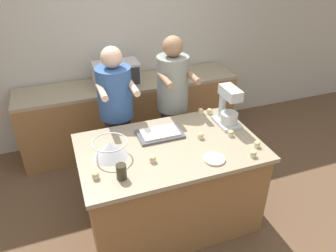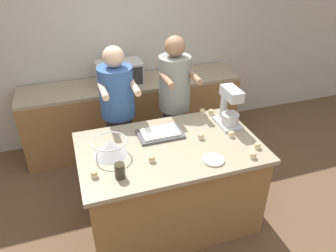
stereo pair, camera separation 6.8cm
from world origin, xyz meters
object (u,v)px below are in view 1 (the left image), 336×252
at_px(mixing_bowl, 110,148).
at_px(cupcake_3, 201,111).
at_px(stand_mixer, 228,108).
at_px(small_plate, 214,159).
at_px(drinking_glass, 121,172).
at_px(microwave_oven, 116,74).
at_px(cupcake_4, 231,133).
at_px(cupcake_7, 210,111).
at_px(cupcake_1, 153,159).
at_px(person_left, 117,118).
at_px(baking_tray, 160,134).
at_px(cupcake_0, 257,144).
at_px(cupcake_2, 253,154).
at_px(cupcake_6, 201,136).
at_px(cupcake_5, 95,175).
at_px(person_right, 172,106).

height_order(mixing_bowl, cupcake_3, mixing_bowl).
xyz_separation_m(stand_mixer, small_plate, (-0.39, -0.50, -0.17)).
bearing_deg(drinking_glass, cupcake_3, 35.92).
height_order(microwave_oven, cupcake_4, microwave_oven).
bearing_deg(cupcake_7, cupcake_1, -144.28).
bearing_deg(person_left, baking_tray, -62.46).
bearing_deg(cupcake_0, mixing_bowl, 165.98).
relative_size(cupcake_1, cupcake_2, 1.00).
bearing_deg(small_plate, cupcake_3, 73.09).
height_order(person_left, baking_tray, person_left).
xyz_separation_m(person_left, microwave_oven, (0.17, 0.74, 0.20)).
distance_m(cupcake_0, cupcake_1, 0.95).
bearing_deg(cupcake_7, microwave_oven, 124.57).
xyz_separation_m(microwave_oven, cupcake_6, (0.46, -1.49, -0.12)).
distance_m(person_left, small_plate, 1.24).
distance_m(microwave_oven, cupcake_5, 1.81).
height_order(mixing_bowl, baking_tray, mixing_bowl).
bearing_deg(person_left, cupcake_6, -49.75).
bearing_deg(cupcake_3, cupcake_0, -74.10).
xyz_separation_m(drinking_glass, cupcake_7, (1.11, 0.71, -0.03)).
distance_m(stand_mixer, cupcake_7, 0.29).
height_order(microwave_oven, cupcake_1, microwave_oven).
bearing_deg(cupcake_1, cupcake_0, -6.77).
bearing_deg(cupcake_4, person_right, 109.34).
bearing_deg(baking_tray, cupcake_5, -147.97).
bearing_deg(microwave_oven, cupcake_4, -64.29).
relative_size(stand_mixer, drinking_glass, 3.11).
height_order(small_plate, cupcake_7, cupcake_7).
relative_size(microwave_oven, cupcake_5, 9.11).
height_order(person_left, microwave_oven, person_left).
bearing_deg(drinking_glass, person_right, 51.95).
bearing_deg(drinking_glass, person_left, 79.81).
distance_m(drinking_glass, cupcake_3, 1.27).
bearing_deg(cupcake_2, stand_mixer, 84.15).
xyz_separation_m(cupcake_3, cupcake_4, (0.08, -0.49, 0.00)).
bearing_deg(drinking_glass, cupcake_7, 32.46).
bearing_deg(cupcake_0, baking_tray, 147.27).
bearing_deg(cupcake_2, baking_tray, 136.90).
xyz_separation_m(mixing_bowl, cupcake_0, (1.26, -0.31, -0.05)).
distance_m(person_right, mixing_bowl, 1.12).
distance_m(drinking_glass, cupcake_7, 1.31).
distance_m(person_left, cupcake_3, 0.89).
bearing_deg(cupcake_4, cupcake_6, 168.59).
distance_m(person_right, stand_mixer, 0.72).
bearing_deg(microwave_oven, cupcake_2, -68.21).
bearing_deg(cupcake_2, cupcake_1, 164.76).
bearing_deg(small_plate, cupcake_2, -12.17).
bearing_deg(cupcake_4, cupcake_0, -61.72).
height_order(small_plate, cupcake_2, cupcake_2).
height_order(small_plate, cupcake_5, cupcake_5).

